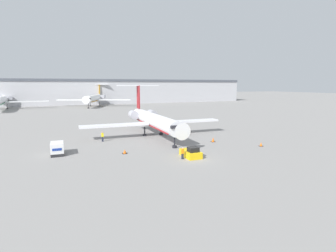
# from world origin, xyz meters

# --- Properties ---
(ground_plane) EXTENTS (600.00, 600.00, 0.00)m
(ground_plane) POSITION_xyz_m (0.00, 0.00, 0.00)
(ground_plane) COLOR gray
(terminal_building) EXTENTS (180.00, 16.80, 13.52)m
(terminal_building) POSITION_xyz_m (0.00, 120.00, 6.79)
(terminal_building) COLOR #B2B2B7
(terminal_building) RESTS_ON ground
(airplane_main) EXTENTS (29.38, 27.56, 10.43)m
(airplane_main) POSITION_xyz_m (0.19, 18.46, 3.39)
(airplane_main) COLOR white
(airplane_main) RESTS_ON ground
(pushback_tug) EXTENTS (2.06, 3.68, 1.66)m
(pushback_tug) POSITION_xyz_m (0.03, 1.17, 0.60)
(pushback_tug) COLOR yellow
(pushback_tug) RESTS_ON ground
(luggage_cart) EXTENTS (1.84, 3.19, 1.89)m
(luggage_cart) POSITION_xyz_m (-18.20, 9.87, 0.94)
(luggage_cart) COLOR #232326
(luggage_cart) RESTS_ON ground
(worker_near_tug) EXTENTS (0.40, 0.24, 1.70)m
(worker_near_tug) POSITION_xyz_m (-1.56, 0.62, 0.89)
(worker_near_tug) COLOR #232838
(worker_near_tug) RESTS_ON ground
(worker_by_wing) EXTENTS (0.40, 0.26, 1.86)m
(worker_by_wing) POSITION_xyz_m (-10.46, 16.87, 0.99)
(worker_by_wing) COLOR #232838
(worker_by_wing) RESTS_ON ground
(traffic_cone_left) EXTENTS (0.72, 0.72, 0.64)m
(traffic_cone_left) POSITION_xyz_m (-8.57, 6.73, 0.30)
(traffic_cone_left) COLOR black
(traffic_cone_left) RESTS_ON ground
(traffic_cone_right) EXTENTS (0.71, 0.71, 0.84)m
(traffic_cone_right) POSITION_xyz_m (8.57, 8.84, 0.40)
(traffic_cone_right) COLOR black
(traffic_cone_right) RESTS_ON ground
(traffic_cone_mid) EXTENTS (0.63, 0.63, 0.68)m
(traffic_cone_mid) POSITION_xyz_m (14.40, 2.70, 0.32)
(traffic_cone_mid) COLOR black
(traffic_cone_mid) RESTS_ON ground
(airplane_parked_far_left) EXTENTS (34.44, 29.08, 10.79)m
(airplane_parked_far_left) POSITION_xyz_m (-2.53, 100.04, 3.98)
(airplane_parked_far_left) COLOR white
(airplane_parked_far_left) RESTS_ON ground
(airplane_parked_far_right) EXTENTS (37.86, 38.63, 10.60)m
(airplane_parked_far_right) POSITION_xyz_m (-41.62, 98.95, 3.81)
(airplane_parked_far_right) COLOR white
(airplane_parked_far_right) RESTS_ON ground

